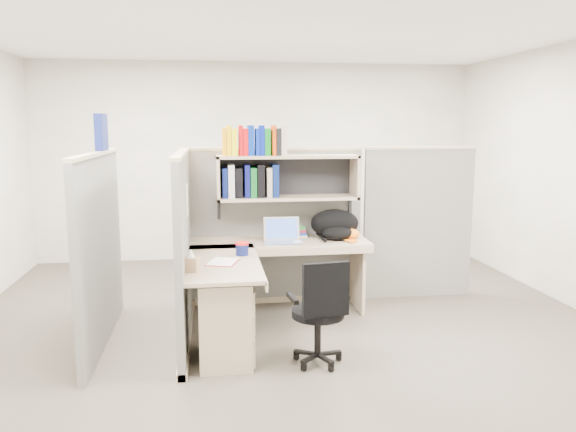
{
  "coord_description": "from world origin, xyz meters",
  "views": [
    {
      "loc": [
        -0.67,
        -4.8,
        1.85
      ],
      "look_at": [
        0.04,
        0.25,
        1.02
      ],
      "focal_mm": 35.0,
      "sensor_mm": 36.0,
      "label": 1
    }
  ],
  "objects": [
    {
      "name": "backpack",
      "position": [
        0.57,
        0.59,
        0.87
      ],
      "size": [
        0.57,
        0.5,
        0.29
      ],
      "primitive_type": null,
      "rotation": [
        0.0,
        0.0,
        -0.28
      ],
      "color": "black",
      "rests_on": "desk"
    },
    {
      "name": "cubicle",
      "position": [
        -0.37,
        0.45,
        0.91
      ],
      "size": [
        3.79,
        1.84,
        1.95
      ],
      "color": "#61615C",
      "rests_on": "ground"
    },
    {
      "name": "ground",
      "position": [
        0.0,
        0.0,
        0.0
      ],
      "size": [
        6.0,
        6.0,
        0.0
      ],
      "primitive_type": "plane",
      "color": "#36302A",
      "rests_on": "ground"
    },
    {
      "name": "mouse",
      "position": [
        0.15,
        0.38,
        0.75
      ],
      "size": [
        0.11,
        0.08,
        0.04
      ],
      "primitive_type": "ellipsoid",
      "rotation": [
        0.0,
        0.0,
        -0.11
      ],
      "color": "#88A9C1",
      "rests_on": "desk"
    },
    {
      "name": "room_shell",
      "position": [
        0.0,
        0.0,
        1.62
      ],
      "size": [
        6.0,
        6.0,
        6.0
      ],
      "color": "#AEAB9D",
      "rests_on": "ground"
    },
    {
      "name": "laptop",
      "position": [
        0.01,
        0.42,
        0.86
      ],
      "size": [
        0.36,
        0.36,
        0.25
      ],
      "primitive_type": null,
      "rotation": [
        0.0,
        0.0,
        -0.05
      ],
      "color": "#B0B1B5",
      "rests_on": "desk"
    },
    {
      "name": "desk",
      "position": [
        -0.41,
        -0.29,
        0.44
      ],
      "size": [
        1.74,
        1.75,
        0.73
      ],
      "color": "tan",
      "rests_on": "ground"
    },
    {
      "name": "task_chair",
      "position": [
        0.14,
        -0.75,
        0.3
      ],
      "size": [
        0.47,
        0.43,
        0.86
      ],
      "color": "black",
      "rests_on": "ground"
    },
    {
      "name": "snack_canister",
      "position": [
        -0.4,
        -0.01,
        0.79
      ],
      "size": [
        0.12,
        0.12,
        0.11
      ],
      "color": "#0D1650",
      "rests_on": "desk"
    },
    {
      "name": "orange_cap",
      "position": [
        0.7,
        0.54,
        0.78
      ],
      "size": [
        0.23,
        0.26,
        0.11
      ],
      "primitive_type": null,
      "rotation": [
        0.0,
        0.0,
        -0.19
      ],
      "color": "orange",
      "rests_on": "desk"
    },
    {
      "name": "paper_cup",
      "position": [
        -0.03,
        0.77,
        0.78
      ],
      "size": [
        0.09,
        0.09,
        0.11
      ],
      "primitive_type": "cylinder",
      "rotation": [
        0.0,
        0.0,
        -0.2
      ],
      "color": "white",
      "rests_on": "desk"
    },
    {
      "name": "tissue_box",
      "position": [
        -0.82,
        -0.51,
        0.82
      ],
      "size": [
        0.14,
        0.14,
        0.18
      ],
      "primitive_type": null,
      "rotation": [
        0.0,
        0.0,
        -0.25
      ],
      "color": "tan",
      "rests_on": "desk"
    },
    {
      "name": "book_stack",
      "position": [
        0.2,
        0.76,
        0.78
      ],
      "size": [
        0.21,
        0.25,
        0.11
      ],
      "primitive_type": null,
      "rotation": [
        0.0,
        0.0,
        0.21
      ],
      "color": "gray",
      "rests_on": "desk"
    },
    {
      "name": "loose_paper",
      "position": [
        -0.57,
        -0.23,
        0.73
      ],
      "size": [
        0.29,
        0.33,
        0.0
      ],
      "primitive_type": null,
      "rotation": [
        0.0,
        0.0,
        -0.3
      ],
      "color": "silver",
      "rests_on": "desk"
    }
  ]
}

